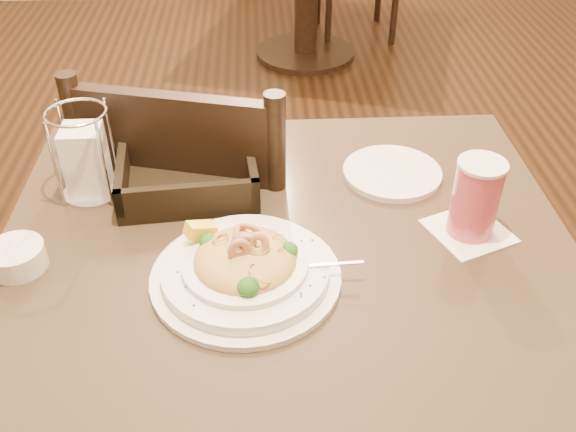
{
  "coord_description": "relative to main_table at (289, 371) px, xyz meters",
  "views": [
    {
      "loc": [
        -0.04,
        -0.71,
        1.39
      ],
      "look_at": [
        0.0,
        0.02,
        0.83
      ],
      "focal_mm": 40.0,
      "sensor_mm": 36.0,
      "label": 1
    }
  ],
  "objects": [
    {
      "name": "main_table",
      "position": [
        0.0,
        0.0,
        0.0
      ],
      "size": [
        0.9,
        0.9,
        0.75
      ],
      "color": "black",
      "rests_on": "ground"
    },
    {
      "name": "dining_chair_near",
      "position": [
        -0.15,
        0.39,
        -0.02
      ],
      "size": [
        0.51,
        0.51,
        0.93
      ],
      "rotation": [
        0.0,
        0.0,
        2.88
      ],
      "color": "black",
      "rests_on": "ground"
    },
    {
      "name": "pasta_bowl",
      "position": [
        -0.06,
        -0.02,
        0.26
      ],
      "size": [
        0.31,
        0.28,
        0.09
      ],
      "rotation": [
        0.0,
        0.0,
        -0.17
      ],
      "color": "white",
      "rests_on": "main_table"
    },
    {
      "name": "drink_glass",
      "position": [
        0.29,
        0.07,
        0.3
      ],
      "size": [
        0.15,
        0.15,
        0.13
      ],
      "rotation": [
        0.0,
        0.0,
        0.39
      ],
      "color": "white",
      "rests_on": "main_table"
    },
    {
      "name": "bread_basket",
      "position": [
        -0.16,
        0.22,
        0.26
      ],
      "size": [
        0.25,
        0.21,
        0.06
      ],
      "rotation": [
        0.0,
        0.0,
        0.09
      ],
      "color": "black",
      "rests_on": "main_table"
    },
    {
      "name": "napkin_caddy",
      "position": [
        -0.33,
        0.21,
        0.31
      ],
      "size": [
        0.1,
        0.1,
        0.16
      ],
      "rotation": [
        0.0,
        0.0,
        -0.21
      ],
      "color": "silver",
      "rests_on": "main_table"
    },
    {
      "name": "side_plate",
      "position": [
        0.2,
        0.24,
        0.24
      ],
      "size": [
        0.19,
        0.19,
        0.01
      ],
      "primitive_type": "cylinder",
      "rotation": [
        0.0,
        0.0,
        -0.08
      ],
      "color": "white",
      "rests_on": "main_table"
    },
    {
      "name": "butter_ramekin",
      "position": [
        -0.4,
        0.02,
        0.26
      ],
      "size": [
        0.11,
        0.11,
        0.04
      ],
      "primitive_type": "cylinder",
      "rotation": [
        0.0,
        0.0,
        0.33
      ],
      "color": "white",
      "rests_on": "main_table"
    }
  ]
}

